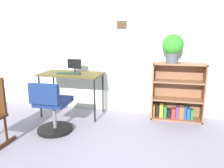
{
  "coord_description": "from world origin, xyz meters",
  "views": [
    {
      "loc": [
        0.72,
        -1.73,
        1.41
      ],
      "look_at": [
        -0.02,
        1.4,
        0.67
      ],
      "focal_mm": 34.97,
      "sensor_mm": 36.0,
      "label": 1
    }
  ],
  "objects_px": {
    "monitor": "(75,66)",
    "desk": "(72,76)",
    "potted_plant_on_shelf": "(173,47)",
    "office_chair": "(52,111)",
    "bookshelf_low": "(176,95)",
    "keyboard": "(69,73)"
  },
  "relations": [
    {
      "from": "monitor",
      "to": "desk",
      "type": "bearing_deg",
      "value": -120.63
    },
    {
      "from": "potted_plant_on_shelf",
      "to": "office_chair",
      "type": "bearing_deg",
      "value": -150.55
    },
    {
      "from": "desk",
      "to": "bookshelf_low",
      "type": "height_order",
      "value": "bookshelf_low"
    },
    {
      "from": "desk",
      "to": "potted_plant_on_shelf",
      "type": "bearing_deg",
      "value": 5.84
    },
    {
      "from": "keyboard",
      "to": "bookshelf_low",
      "type": "xyz_separation_m",
      "value": [
        1.8,
        0.31,
        -0.35
      ]
    },
    {
      "from": "desk",
      "to": "monitor",
      "type": "xyz_separation_m",
      "value": [
        0.03,
        0.06,
        0.18
      ]
    },
    {
      "from": "desk",
      "to": "monitor",
      "type": "distance_m",
      "value": 0.19
    },
    {
      "from": "keyboard",
      "to": "potted_plant_on_shelf",
      "type": "xyz_separation_m",
      "value": [
        1.69,
        0.26,
        0.46
      ]
    },
    {
      "from": "monitor",
      "to": "potted_plant_on_shelf",
      "type": "height_order",
      "value": "potted_plant_on_shelf"
    },
    {
      "from": "potted_plant_on_shelf",
      "to": "desk",
      "type": "bearing_deg",
      "value": -174.16
    },
    {
      "from": "monitor",
      "to": "office_chair",
      "type": "xyz_separation_m",
      "value": [
        -0.02,
        -0.82,
        -0.53
      ]
    },
    {
      "from": "bookshelf_low",
      "to": "potted_plant_on_shelf",
      "type": "distance_m",
      "value": 0.82
    },
    {
      "from": "monitor",
      "to": "bookshelf_low",
      "type": "height_order",
      "value": "monitor"
    },
    {
      "from": "keyboard",
      "to": "desk",
      "type": "bearing_deg",
      "value": 79.25
    },
    {
      "from": "desk",
      "to": "potted_plant_on_shelf",
      "type": "relative_size",
      "value": 2.3
    },
    {
      "from": "keyboard",
      "to": "office_chair",
      "type": "relative_size",
      "value": 0.54
    },
    {
      "from": "desk",
      "to": "keyboard",
      "type": "bearing_deg",
      "value": -100.75
    },
    {
      "from": "desk",
      "to": "office_chair",
      "type": "height_order",
      "value": "office_chair"
    },
    {
      "from": "desk",
      "to": "monitor",
      "type": "bearing_deg",
      "value": 59.37
    },
    {
      "from": "keyboard",
      "to": "potted_plant_on_shelf",
      "type": "bearing_deg",
      "value": 8.62
    },
    {
      "from": "monitor",
      "to": "bookshelf_low",
      "type": "bearing_deg",
      "value": 5.52
    },
    {
      "from": "desk",
      "to": "office_chair",
      "type": "distance_m",
      "value": 0.84
    }
  ]
}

